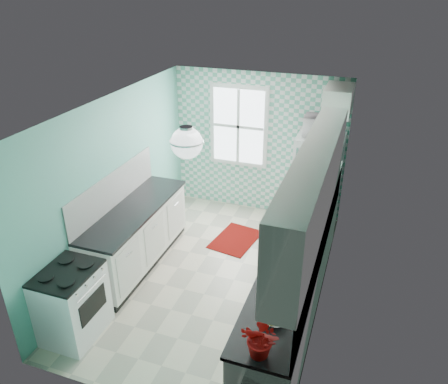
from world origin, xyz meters
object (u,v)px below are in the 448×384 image
(fridge, at_px, (316,184))
(fruit_bowl, at_px, (273,320))
(ceiling_light, at_px, (187,143))
(microwave, at_px, (322,126))
(sink, at_px, (311,213))
(stove, at_px, (72,302))
(potted_plant, at_px, (262,339))

(fridge, relative_size, fruit_bowl, 6.96)
(ceiling_light, bearing_deg, microwave, 66.80)
(sink, height_order, microwave, microwave)
(stove, distance_m, fruit_bowl, 2.45)
(ceiling_light, xyz_separation_m, microwave, (1.11, 2.59, -0.50))
(fruit_bowl, xyz_separation_m, potted_plant, (0.00, -0.43, 0.16))
(fridge, bearing_deg, fruit_bowl, -91.60)
(fridge, distance_m, microwave, 0.99)
(fruit_bowl, xyz_separation_m, microwave, (-0.09, 3.42, 0.86))
(fridge, relative_size, potted_plant, 4.45)
(sink, relative_size, fruit_bowl, 2.33)
(stove, bearing_deg, fruit_bowl, -0.56)
(ceiling_light, height_order, microwave, ceiling_light)
(potted_plant, xyz_separation_m, microwave, (-0.09, 3.85, 0.70))
(ceiling_light, relative_size, sink, 0.63)
(fruit_bowl, relative_size, potted_plant, 0.64)
(fruit_bowl, bearing_deg, fridge, 91.51)
(sink, height_order, fruit_bowl, sink)
(fridge, distance_m, sink, 1.16)
(potted_plant, distance_m, microwave, 3.91)
(microwave, bearing_deg, fridge, 52.36)
(stove, relative_size, microwave, 1.59)
(stove, bearing_deg, sink, 43.20)
(fridge, relative_size, stove, 1.88)
(ceiling_light, xyz_separation_m, fruit_bowl, (1.20, -0.83, -1.35))
(stove, distance_m, microwave, 4.31)
(fridge, xyz_separation_m, fruit_bowl, (0.09, -3.42, 0.13))
(fridge, distance_m, potted_plant, 3.86)
(ceiling_light, height_order, fruit_bowl, ceiling_light)
(ceiling_light, distance_m, fridge, 3.19)
(fruit_bowl, distance_m, potted_plant, 0.46)
(sink, distance_m, fruit_bowl, 2.27)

